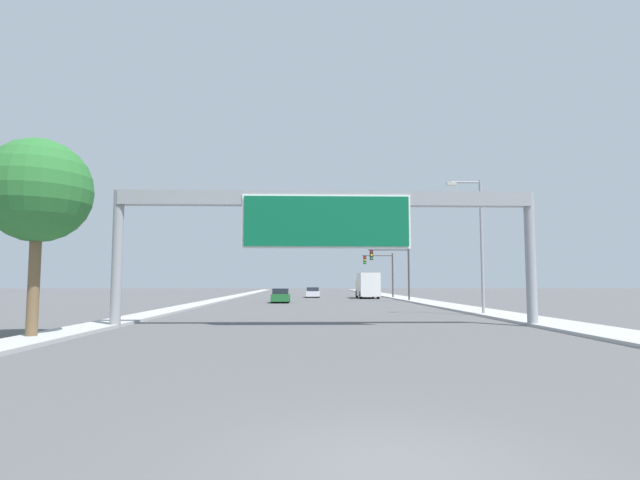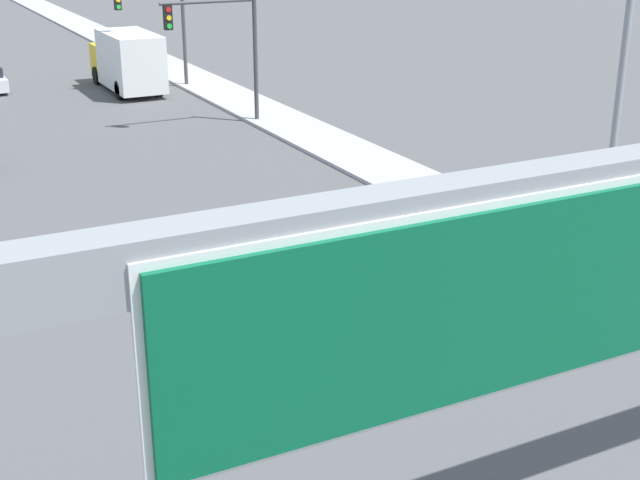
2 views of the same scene
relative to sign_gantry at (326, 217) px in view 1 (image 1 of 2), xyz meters
name	(u,v)px [view 1 (image 1 of 2)]	position (x,y,z in m)	size (l,w,h in m)	color
ground_plane	(393,469)	(0.00, -17.90, -5.26)	(300.00, 300.00, 0.00)	#515154
sidewalk_right	(398,297)	(11.25, 42.10, -5.19)	(3.00, 120.00, 0.15)	#A8A8A8
median_strip_left	(231,297)	(-10.75, 42.10, -5.19)	(2.00, 120.00, 0.15)	#A8A8A8
sign_gantry	(326,217)	(0.00, 0.00, 0.00)	(20.39, 0.73, 6.51)	gray
car_far_center	(281,296)	(-3.50, 27.54, -4.58)	(1.79, 4.59, 1.45)	#1E662D
car_near_left	(313,293)	(0.00, 44.04, -4.61)	(1.82, 4.57, 1.37)	silver
truck_box_primary	(367,285)	(7.00, 40.26, -3.62)	(2.43, 7.28, 3.24)	yellow
traffic_light_near_intersection	(395,264)	(8.78, 30.09, -1.26)	(4.52, 0.32, 5.90)	#3D3D3F
traffic_light_mid_block	(383,268)	(8.96, 40.09, -1.37)	(3.99, 0.32, 5.78)	#3D3D3F
palm_tree_foreground	(38,192)	(-11.15, -4.86, 0.29)	(3.94, 3.94, 7.57)	brown
street_lamp_right	(477,236)	(10.09, 7.84, -0.16)	(2.28, 0.28, 8.74)	gray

